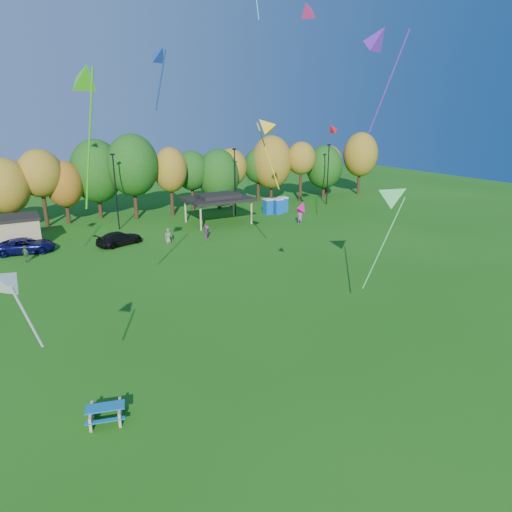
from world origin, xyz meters
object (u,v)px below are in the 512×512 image
car_c (26,246)px  car_d (119,238)px  porta_potties (276,206)px  picnic_table (106,412)px

car_c → car_d: 9.18m
car_d → porta_potties: bearing=-95.7°
car_d → picnic_table: bearing=146.5°
picnic_table → car_c: bearing=107.1°
porta_potties → car_c: 32.46m
picnic_table → car_c: car_c is taller
picnic_table → car_c: 31.19m
car_c → car_d: bearing=-91.6°
porta_potties → picnic_table: size_ratio=1.81×
porta_potties → car_c: porta_potties is taller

